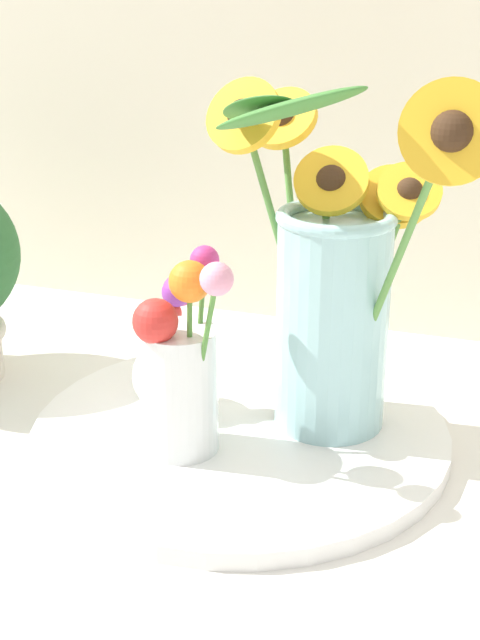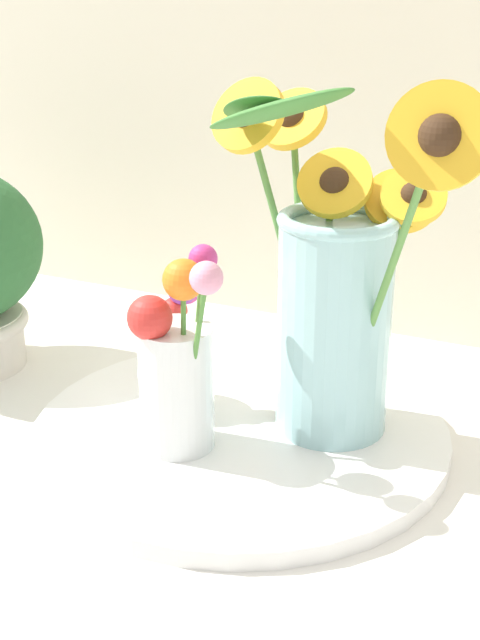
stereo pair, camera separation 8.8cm
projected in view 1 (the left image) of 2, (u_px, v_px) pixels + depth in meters
ground_plane at (221, 506)px, 0.82m from camera, size 6.00×6.00×0.00m
serving_tray at (240, 434)px, 0.93m from camera, size 0.43×0.43×0.02m
mason_jar_sunflowers at (333, 289)px, 0.88m from camera, size 0.30×0.23×0.38m
vase_small_center at (181, 370)px, 0.85m from camera, size 0.10×0.09×0.21m
vase_bulb_right at (169, 361)px, 0.94m from camera, size 0.08×0.08×0.15m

